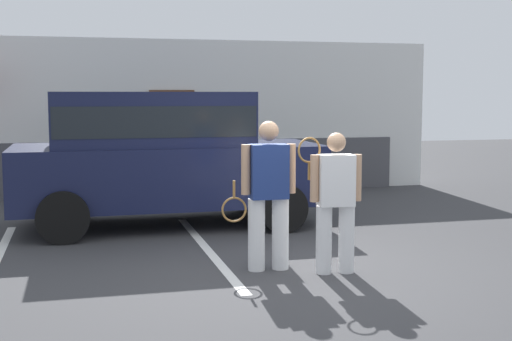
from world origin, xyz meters
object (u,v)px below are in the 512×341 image
(parked_suv, at_px, (161,152))
(tennis_player_man, at_px, (268,194))
(tennis_player_woman, at_px, (335,200))
(potted_plant_by_porch, at_px, (310,174))

(parked_suv, relative_size, tennis_player_man, 2.68)
(tennis_player_woman, relative_size, potted_plant_by_porch, 2.11)
(tennis_player_man, bearing_deg, parked_suv, -72.39)
(tennis_player_man, bearing_deg, potted_plant_by_porch, -111.84)
(parked_suv, xyz_separation_m, potted_plant_by_porch, (3.31, 2.64, -0.73))
(potted_plant_by_porch, bearing_deg, tennis_player_man, -113.37)
(parked_suv, height_order, tennis_player_woman, parked_suv)
(tennis_player_woman, height_order, potted_plant_by_porch, tennis_player_woman)
(tennis_player_man, height_order, tennis_player_woman, tennis_player_man)
(tennis_player_woman, bearing_deg, potted_plant_by_porch, -100.59)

